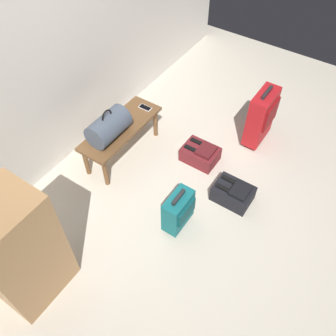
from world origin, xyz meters
TOP-DOWN VIEW (x-y plane):
  - ground_plane at (0.00, 0.00)m, footprint 6.60×6.60m
  - back_wall at (0.00, 1.60)m, footprint 6.00×0.10m
  - bench at (0.27, 1.06)m, footprint 1.00×0.36m
  - duffel_bag_slate at (0.10, 1.06)m, footprint 0.44×0.26m
  - cell_phone at (0.65, 1.02)m, footprint 0.07×0.14m
  - suitcase_upright_red at (1.28, -0.09)m, footprint 0.41×0.21m
  - suitcase_small_teal at (-0.18, 0.04)m, footprint 0.32×0.18m
  - backpack_dark at (0.38, -0.25)m, footprint 0.28×0.38m
  - backpack_maroon at (0.65, 0.29)m, footprint 0.28×0.38m
  - side_cabinet at (-1.32, 0.73)m, footprint 0.56×0.44m

SIDE VIEW (x-z plane):
  - ground_plane at x=0.00m, z-range 0.00..0.00m
  - backpack_dark at x=0.38m, z-range -0.01..0.20m
  - backpack_maroon at x=0.65m, z-range -0.01..0.20m
  - suitcase_small_teal at x=-0.18m, z-range 0.01..0.47m
  - bench at x=0.27m, z-range 0.14..0.54m
  - suitcase_upright_red at x=1.28m, z-range 0.01..0.71m
  - cell_phone at x=0.65m, z-range 0.40..0.41m
  - duffel_bag_slate at x=0.10m, z-range 0.36..0.70m
  - side_cabinet at x=-1.32m, z-range 0.00..1.10m
  - back_wall at x=0.00m, z-range 0.00..2.80m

